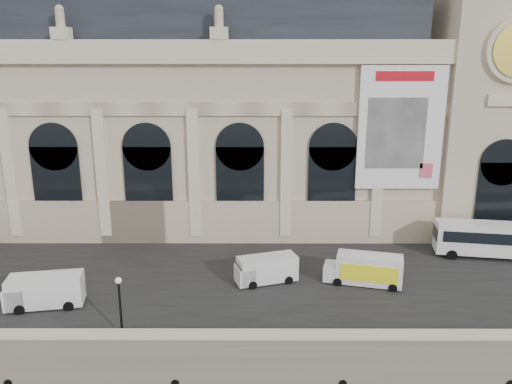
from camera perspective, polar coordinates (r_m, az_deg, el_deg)
quay at (r=70.32m, az=-6.31°, el=-4.33°), size 160.00×70.00×6.00m
street at (r=49.84m, az=-9.06°, el=-8.96°), size 160.00×24.00×0.06m
parapet at (r=37.88m, az=-12.36°, el=-16.29°), size 160.00×1.40×1.21m
museum at (r=63.68m, az=-12.57°, el=8.85°), size 69.00×18.70×29.10m
clock_pavilion at (r=64.51m, az=24.54°, el=11.26°), size 13.00×14.72×36.70m
bus_right at (r=57.50m, az=25.97°, el=-4.86°), size 12.84×4.68×3.71m
van_b at (r=45.85m, az=-23.33°, el=-10.37°), size 6.47×3.36×2.75m
van_c at (r=46.52m, az=0.88°, el=-8.86°), size 6.03×3.77×2.51m
box_truck at (r=47.26m, az=12.32°, el=-8.65°), size 7.35×3.88×2.83m
lamp_right at (r=38.96m, az=-15.24°, el=-12.60°), size 0.49×0.49×4.77m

